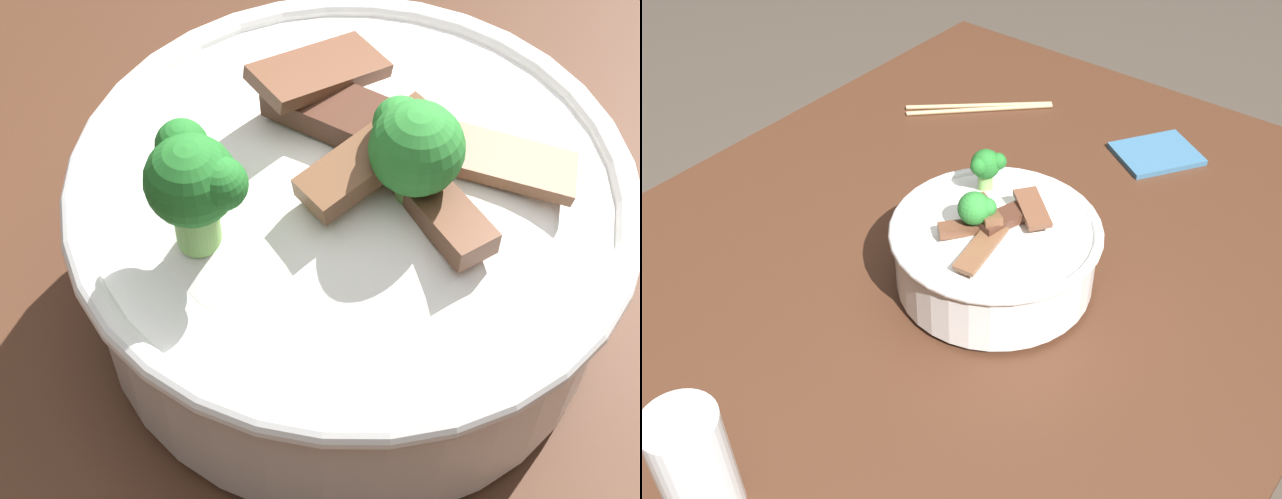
{
  "view_description": "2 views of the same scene",
  "coord_description": "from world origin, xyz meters",
  "views": [
    {
      "loc": [
        0.04,
        -0.2,
        1.14
      ],
      "look_at": [
        -0.04,
        0.05,
        0.79
      ],
      "focal_mm": 55.79,
      "sensor_mm": 36.0,
      "label": 1
    },
    {
      "loc": [
        0.53,
        0.45,
        1.37
      ],
      "look_at": [
        0.01,
        0.05,
        0.82
      ],
      "focal_mm": 43.45,
      "sensor_mm": 36.0,
      "label": 2
    }
  ],
  "objects": [
    {
      "name": "rice_bowl",
      "position": [
        -0.03,
        0.06,
        0.8
      ],
      "size": [
        0.24,
        0.24,
        0.14
      ],
      "color": "white",
      "rests_on": "dining_table"
    }
  ]
}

